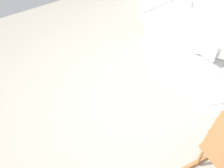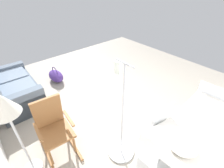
% 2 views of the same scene
% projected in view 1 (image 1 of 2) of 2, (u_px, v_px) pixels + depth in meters
% --- Properties ---
extents(ground_plane, '(6.46, 6.46, 0.00)m').
position_uv_depth(ground_plane, '(114.00, 98.00, 3.91)').
color(ground_plane, gray).
extents(hospital_bed, '(1.09, 2.15, 0.98)m').
position_uv_depth(hospital_bed, '(201.00, 41.00, 4.42)').
color(hospital_bed, silver).
rests_on(hospital_bed, ground).
extents(iv_pole, '(0.44, 0.44, 1.69)m').
position_uv_depth(iv_pole, '(212.00, 96.00, 3.61)').
color(iv_pole, '#B2B5BA').
rests_on(iv_pole, ground).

